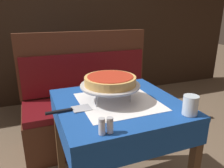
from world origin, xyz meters
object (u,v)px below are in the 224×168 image
Objects in this scene: dining_table_rear at (52,66)px; condiment_caddy at (59,53)px; pizza_server at (71,110)px; pizza_pan_stand at (110,86)px; salt_shaker at (102,126)px; dining_table_front at (118,117)px; booth_bench at (92,111)px; deep_dish_pizza at (110,80)px; pepper_shaker at (110,125)px; water_glass_near at (190,105)px.

dining_table_rear is 5.35× the size of condiment_caddy.
condiment_caddy is at bearing 83.82° from pizza_server.
pizza_pan_stand is 2.57× the size of condiment_caddy.
pizza_pan_stand is 0.40m from salt_shaker.
condiment_caddy is at bearing 94.77° from dining_table_front.
booth_bench reaches higher than deep_dish_pizza.
booth_bench is 0.99m from deep_dish_pizza.
pizza_server is (-0.08, -1.56, 0.11)m from dining_table_rear.
deep_dish_pizza is (-0.10, -0.79, 0.58)m from booth_bench.
salt_shaker is 0.56× the size of condiment_caddy.
pizza_pan_stand is at bearing -97.20° from booth_bench.
dining_table_rear is 0.18m from condiment_caddy.
dining_table_rear is 2.44× the size of deep_dish_pizza.
pizza_server is 0.33m from pepper_shaker.
condiment_caddy reaches higher than pizza_server.
water_glass_near is at bearing -25.56° from pizza_server.
pizza_pan_stand is 3.45× the size of water_glass_near.
pepper_shaker is 1.89m from condiment_caddy.
pepper_shaker is at bearing -88.73° from dining_table_rear.
pizza_server is at bearing -175.72° from dining_table_front.
pizza_pan_stand is at bearing -86.65° from condiment_caddy.
pepper_shaker reaches higher than pizza_server.
pizza_pan_stand is (-0.04, 0.03, 0.20)m from dining_table_front.
water_glass_near is 1.91m from condiment_caddy.
pepper_shaker is (0.12, -0.30, 0.03)m from pizza_server.
deep_dish_pizza reaches higher than pepper_shaker.
pizza_pan_stand reaches higher than salt_shaker.
pepper_shaker is (-0.14, -0.36, -0.06)m from pizza_pan_stand.
water_glass_near is (0.59, -0.28, 0.05)m from pizza_server.
dining_table_front is at bearing 4.28° from pizza_server.
dining_table_front is at bearing 60.93° from pepper_shaker.
water_glass_near reaches higher than salt_shaker.
deep_dish_pizza is (-0.04, 0.03, 0.24)m from dining_table_front.
water_glass_near is 0.47m from pepper_shaker.
dining_table_front is 7.13× the size of water_glass_near.
pepper_shaker is (-0.14, -0.36, -0.10)m from deep_dish_pizza.
dining_table_rear is 7.19× the size of water_glass_near.
water_glass_near is at bearing -74.52° from dining_table_rear.
pepper_shaker is (0.04, 0.00, -0.00)m from salt_shaker.
pizza_pan_stand is (0.18, -1.51, 0.20)m from dining_table_rear.
dining_table_front is 0.40m from pepper_shaker.
water_glass_near is at bearing -78.45° from booth_bench.
deep_dish_pizza reaches higher than dining_table_front.
deep_dish_pizza reaches higher than salt_shaker.
salt_shaker is at bearing -103.60° from booth_bench.
salt_shaker is (0.00, -1.87, 0.15)m from dining_table_rear.
salt_shaker reaches higher than pizza_server.
salt_shaker reaches higher than dining_table_rear.
dining_table_front is at bearing -81.82° from dining_table_rear.
dining_table_front is at bearing -39.30° from deep_dish_pizza.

